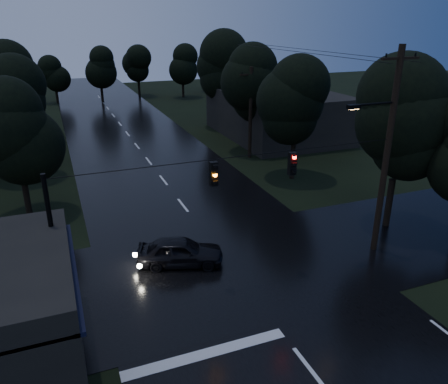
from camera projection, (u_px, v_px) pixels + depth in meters
main_road at (149, 161)px, 36.27m from camera, size 12.00×120.00×0.02m
cross_street at (231, 268)px, 20.70m from camera, size 60.00×9.00×0.02m
building_far_right at (277, 114)px, 43.70m from camera, size 10.00×14.00×4.40m
utility_pole_main at (386, 150)px, 20.43m from camera, size 3.50×0.30×10.00m
utility_pole_far at (250, 112)px, 35.95m from camera, size 2.00×0.30×7.50m
anchor_pole_left at (55, 250)px, 16.17m from camera, size 0.18×0.18×6.00m
span_signals at (253, 168)px, 18.09m from camera, size 15.00×0.37×1.12m
tree_corner_near at (401, 122)px, 22.77m from camera, size 4.48×4.48×9.44m
tree_left_a at (15, 130)px, 24.35m from camera, size 3.92×3.92×8.26m
tree_left_b at (10, 101)px, 30.93m from camera, size 4.20×4.20×8.85m
tree_left_c at (8, 79)px, 39.24m from camera, size 4.48×4.48×9.44m
tree_right_a at (296, 102)px, 30.36m from camera, size 4.20×4.20×8.85m
tree_right_b at (255, 82)px, 37.35m from camera, size 4.48×4.48×9.44m
tree_right_c at (220, 67)px, 46.06m from camera, size 4.76×4.76×10.03m
car at (180, 251)px, 20.75m from camera, size 4.37×2.86×1.38m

